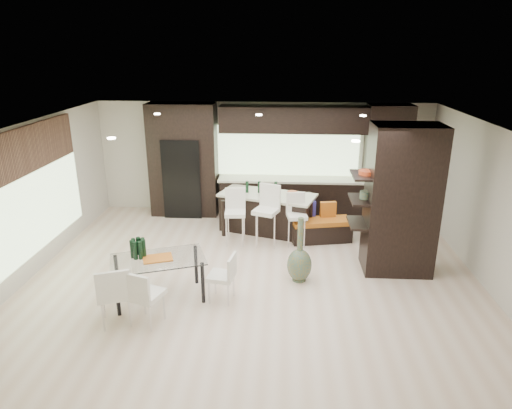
# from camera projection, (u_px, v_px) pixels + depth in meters

# --- Properties ---
(ground) EXTENTS (8.00, 8.00, 0.00)m
(ground) POSITION_uv_depth(u_px,v_px,m) (254.00, 275.00, 8.30)
(ground) COLOR beige
(ground) RESTS_ON ground
(back_wall) EXTENTS (8.00, 0.02, 2.70)m
(back_wall) POSITION_uv_depth(u_px,v_px,m) (263.00, 158.00, 11.15)
(back_wall) COLOR beige
(back_wall) RESTS_ON ground
(left_wall) EXTENTS (0.02, 7.00, 2.70)m
(left_wall) POSITION_uv_depth(u_px,v_px,m) (29.00, 200.00, 8.08)
(left_wall) COLOR beige
(left_wall) RESTS_ON ground
(right_wall) EXTENTS (0.02, 7.00, 2.70)m
(right_wall) POSITION_uv_depth(u_px,v_px,m) (492.00, 210.00, 7.62)
(right_wall) COLOR beige
(right_wall) RESTS_ON ground
(ceiling) EXTENTS (8.00, 7.00, 0.02)m
(ceiling) POSITION_uv_depth(u_px,v_px,m) (254.00, 127.00, 7.41)
(ceiling) COLOR white
(ceiling) RESTS_ON ground
(window_left) EXTENTS (0.04, 3.20, 1.90)m
(window_left) POSITION_uv_depth(u_px,v_px,m) (37.00, 197.00, 8.27)
(window_left) COLOR #B2D199
(window_left) RESTS_ON left_wall
(window_back) EXTENTS (3.40, 0.04, 1.20)m
(window_back) POSITION_uv_depth(u_px,v_px,m) (288.00, 151.00, 11.02)
(window_back) COLOR #B2D199
(window_back) RESTS_ON back_wall
(stone_accent) EXTENTS (0.08, 3.00, 0.80)m
(stone_accent) POSITION_uv_depth(u_px,v_px,m) (31.00, 148.00, 7.97)
(stone_accent) COLOR brown
(stone_accent) RESTS_ON left_wall
(ceiling_spots) EXTENTS (4.00, 3.00, 0.02)m
(ceiling_spots) POSITION_uv_depth(u_px,v_px,m) (255.00, 125.00, 7.65)
(ceiling_spots) COLOR white
(ceiling_spots) RESTS_ON ceiling
(back_cabinetry) EXTENTS (6.80, 0.68, 2.70)m
(back_cabinetry) POSITION_uv_depth(u_px,v_px,m) (284.00, 161.00, 10.81)
(back_cabinetry) COLOR black
(back_cabinetry) RESTS_ON ground
(refrigerator) EXTENTS (0.90, 0.68, 1.90)m
(refrigerator) POSITION_uv_depth(u_px,v_px,m) (184.00, 177.00, 11.04)
(refrigerator) COLOR black
(refrigerator) RESTS_ON ground
(partition_column) EXTENTS (1.20, 0.80, 2.70)m
(partition_column) POSITION_uv_depth(u_px,v_px,m) (401.00, 200.00, 8.08)
(partition_column) COLOR black
(partition_column) RESTS_ON ground
(kitchen_island) EXTENTS (2.24, 1.48, 0.86)m
(kitchen_island) POSITION_uv_depth(u_px,v_px,m) (267.00, 213.00, 10.15)
(kitchen_island) COLOR black
(kitchen_island) RESTS_ON ground
(stool_left) EXTENTS (0.45, 0.45, 0.95)m
(stool_left) POSITION_uv_depth(u_px,v_px,m) (235.00, 223.00, 9.46)
(stool_left) COLOR white
(stool_left) RESTS_ON ground
(stool_mid) EXTENTS (0.59, 0.59, 1.03)m
(stool_mid) POSITION_uv_depth(u_px,v_px,m) (266.00, 222.00, 9.40)
(stool_mid) COLOR white
(stool_mid) RESTS_ON ground
(stool_right) EXTENTS (0.45, 0.45, 0.89)m
(stool_right) POSITION_uv_depth(u_px,v_px,m) (297.00, 225.00, 9.41)
(stool_right) COLOR white
(stool_right) RESTS_ON ground
(bench) EXTENTS (1.33, 0.72, 0.48)m
(bench) POSITION_uv_depth(u_px,v_px,m) (321.00, 230.00, 9.69)
(bench) COLOR black
(bench) RESTS_ON ground
(floor_vase) EXTENTS (0.50, 0.50, 1.19)m
(floor_vase) POSITION_uv_depth(u_px,v_px,m) (300.00, 250.00, 7.92)
(floor_vase) COLOR #49583F
(floor_vase) RESTS_ON ground
(dining_table) EXTENTS (1.67, 1.28, 0.71)m
(dining_table) POSITION_uv_depth(u_px,v_px,m) (159.00, 279.00, 7.43)
(dining_table) COLOR white
(dining_table) RESTS_ON ground
(chair_near) EXTENTS (0.58, 0.58, 0.84)m
(chair_near) POSITION_uv_depth(u_px,v_px,m) (146.00, 298.00, 6.73)
(chair_near) COLOR white
(chair_near) RESTS_ON ground
(chair_far) EXTENTS (0.61, 0.61, 0.88)m
(chair_far) POSITION_uv_depth(u_px,v_px,m) (115.00, 296.00, 6.73)
(chair_far) COLOR white
(chair_far) RESTS_ON ground
(chair_end) EXTENTS (0.47, 0.47, 0.75)m
(chair_end) POSITION_uv_depth(u_px,v_px,m) (221.00, 279.00, 7.36)
(chair_end) COLOR white
(chair_end) RESTS_ON ground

